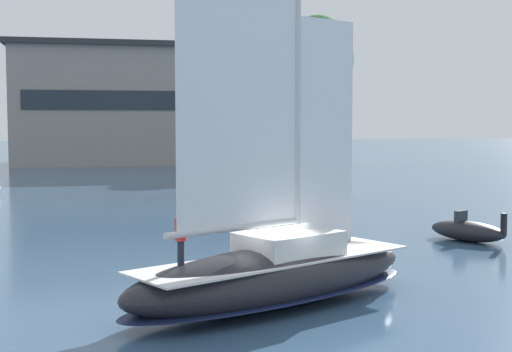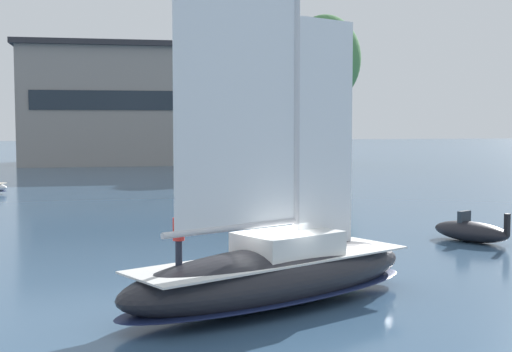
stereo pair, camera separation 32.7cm
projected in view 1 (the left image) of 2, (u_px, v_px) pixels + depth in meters
name	position (u px, v px, depth m)	size (l,w,h in m)	color
ground_plane	(276.00, 305.00, 22.36)	(400.00, 400.00, 0.00)	#385675
waterfront_building	(138.00, 105.00, 98.66)	(33.82, 17.43, 16.06)	gray
tree_shore_left	(268.00, 86.00, 91.76)	(7.19, 7.19, 14.80)	#4C3828
tree_shore_center	(318.00, 60.00, 97.20)	(9.84, 9.84, 20.26)	brown
sailboat_main	(276.00, 268.00, 22.28)	(11.29, 7.89, 15.26)	#232328
sailboat_moored_mid_channel	(240.00, 179.00, 63.89)	(6.77, 3.56, 8.98)	silver
motor_tender	(468.00, 231.00, 34.34)	(3.29, 4.29, 1.54)	black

